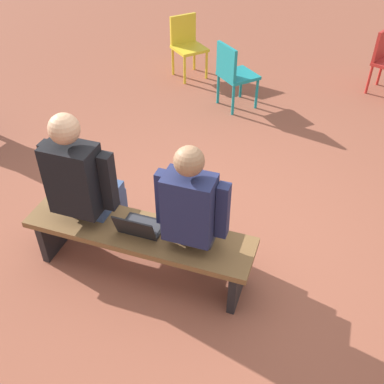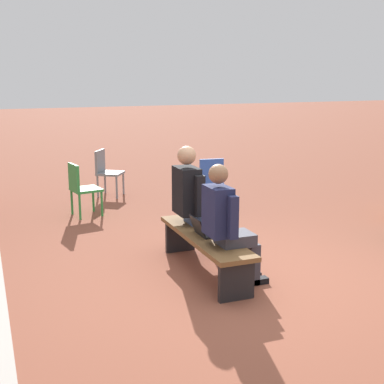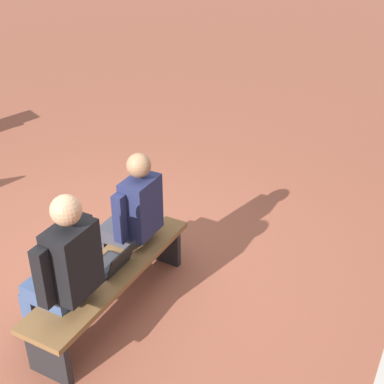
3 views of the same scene
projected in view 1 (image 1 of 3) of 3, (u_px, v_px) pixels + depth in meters
ground_plane at (191, 252)px, 3.87m from camera, size 60.00×60.00×0.00m
bench at (139, 239)px, 3.49m from camera, size 1.80×0.44×0.45m
person_student at (194, 212)px, 3.21m from camera, size 0.52×0.66×1.31m
person_adult at (84, 183)px, 3.42m from camera, size 0.57×0.72×1.38m
laptop at (140, 227)px, 3.39m from camera, size 0.32×0.29×0.21m
plastic_chair_near_bench_left at (187, 43)px, 6.41m from camera, size 0.59×0.59×0.84m
plastic_chair_far_left at (233, 72)px, 5.62m from camera, size 0.59×0.59×0.84m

